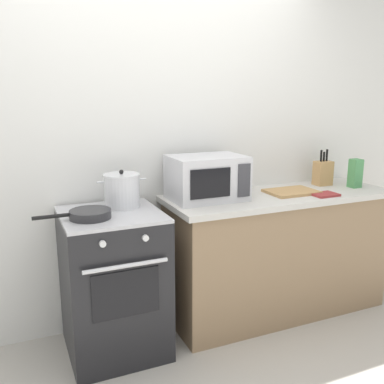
% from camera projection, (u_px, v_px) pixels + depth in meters
% --- Properties ---
extents(back_wall, '(4.40, 0.10, 2.50)m').
position_uv_depth(back_wall, '(185.00, 147.00, 3.12)').
color(back_wall, silver).
rests_on(back_wall, ground_plane).
extents(lower_cabinet_right, '(1.64, 0.56, 0.88)m').
position_uv_depth(lower_cabinet_right, '(277.00, 256.00, 3.22)').
color(lower_cabinet_right, '#8C7051').
rests_on(lower_cabinet_right, ground_plane).
extents(countertop_right, '(1.70, 0.60, 0.04)m').
position_uv_depth(countertop_right, '(280.00, 196.00, 3.12)').
color(countertop_right, beige).
rests_on(countertop_right, lower_cabinet_right).
extents(stove, '(0.60, 0.64, 0.92)m').
position_uv_depth(stove, '(114.00, 283.00, 2.71)').
color(stove, black).
rests_on(stove, ground_plane).
extents(stock_pot, '(0.31, 0.23, 0.24)m').
position_uv_depth(stock_pot, '(122.00, 190.00, 2.73)').
color(stock_pot, silver).
rests_on(stock_pot, stove).
extents(frying_pan, '(0.44, 0.24, 0.05)m').
position_uv_depth(frying_pan, '(89.00, 214.00, 2.49)').
color(frying_pan, '#28282B').
rests_on(frying_pan, stove).
extents(microwave, '(0.50, 0.37, 0.30)m').
position_uv_depth(microwave, '(207.00, 178.00, 2.91)').
color(microwave, silver).
rests_on(microwave, countertop_right).
extents(cutting_board, '(0.36, 0.26, 0.02)m').
position_uv_depth(cutting_board, '(292.00, 192.00, 3.13)').
color(cutting_board, tan).
rests_on(cutting_board, countertop_right).
extents(knife_block, '(0.13, 0.10, 0.28)m').
position_uv_depth(knife_block, '(323.00, 173.00, 3.39)').
color(knife_block, tan).
rests_on(knife_block, countertop_right).
extents(pasta_box, '(0.08, 0.08, 0.22)m').
position_uv_depth(pasta_box, '(355.00, 173.00, 3.30)').
color(pasta_box, '#4C9356').
rests_on(pasta_box, countertop_right).
extents(oven_mitt, '(0.18, 0.14, 0.02)m').
position_uv_depth(oven_mitt, '(324.00, 194.00, 3.05)').
color(oven_mitt, '#993333').
rests_on(oven_mitt, countertop_right).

